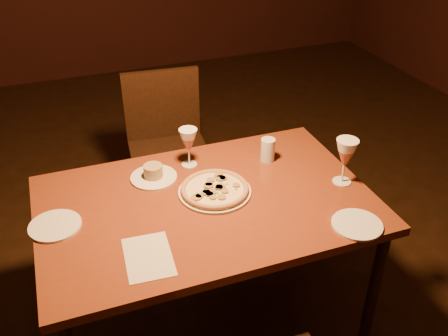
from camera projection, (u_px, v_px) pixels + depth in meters
name	position (u px, v px, depth m)	size (l,w,h in m)	color
dining_table	(206.00, 213.00, 2.01)	(1.32, 0.85, 0.70)	maroon
chair_far	(168.00, 143.00, 2.78)	(0.46, 0.46, 0.88)	black
pizza_plate	(215.00, 189.00, 2.01)	(0.30, 0.30, 0.03)	white
ramekin_saucer	(153.00, 174.00, 2.10)	(0.20, 0.20, 0.06)	white
wine_glass_far	(189.00, 147.00, 2.15)	(0.08, 0.08, 0.18)	#A45444
wine_glass_right	(345.00, 162.00, 2.03)	(0.09, 0.09, 0.20)	#A45444
water_tumbler	(268.00, 150.00, 2.21)	(0.06, 0.06, 0.11)	silver
side_plate_left	(55.00, 226.00, 1.84)	(0.19, 0.19, 0.01)	white
side_plate_near	(357.00, 225.00, 1.84)	(0.19, 0.19, 0.01)	white
menu_card	(148.00, 257.00, 1.70)	(0.16, 0.23, 0.00)	beige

